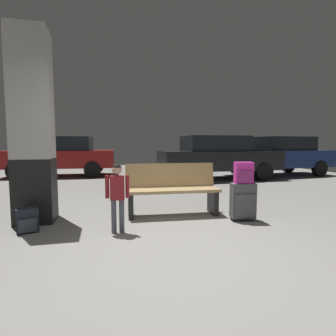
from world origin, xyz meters
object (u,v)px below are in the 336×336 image
(suitcase, at_px, (243,201))
(parked_car_far, at_px, (60,155))
(backpack_bright, at_px, (244,173))
(parked_car_near, at_px, (217,156))
(parked_car_side, at_px, (278,155))
(backpack_dark_floor, at_px, (28,221))
(bench, at_px, (172,189))
(child, at_px, (117,191))
(structural_pillar, at_px, (33,128))

(suitcase, distance_m, parked_car_far, 8.05)
(backpack_bright, distance_m, parked_car_near, 5.17)
(parked_car_side, bearing_deg, backpack_dark_floor, -146.42)
(backpack_dark_floor, bearing_deg, bench, 11.70)
(suitcase, xyz_separation_m, parked_car_far, (-3.76, 7.10, 0.48))
(backpack_bright, xyz_separation_m, child, (-1.99, -0.13, -0.18))
(structural_pillar, height_order, child, structural_pillar)
(bench, relative_size, parked_car_near, 0.40)
(suitcase, xyz_separation_m, parked_car_near, (1.73, 4.87, 0.48))
(backpack_bright, relative_size, backpack_dark_floor, 1.00)
(bench, xyz_separation_m, child, (-0.98, -0.78, 0.15))
(backpack_bright, relative_size, parked_car_far, 0.08)
(bench, xyz_separation_m, backpack_bright, (1.01, -0.64, 0.33))
(structural_pillar, distance_m, suitcase, 3.50)
(structural_pillar, relative_size, bench, 1.82)
(child, bearing_deg, structural_pillar, 144.25)
(child, relative_size, parked_car_far, 0.23)
(suitcase, height_order, backpack_dark_floor, suitcase)
(suitcase, bearing_deg, backpack_bright, -127.29)
(parked_car_near, height_order, parked_car_side, same)
(parked_car_near, bearing_deg, parked_car_side, 8.96)
(bench, height_order, backpack_bright, backpack_bright)
(bench, relative_size, suitcase, 2.71)
(parked_car_far, distance_m, parked_car_side, 8.46)
(structural_pillar, bearing_deg, child, -35.75)
(backpack_bright, xyz_separation_m, parked_car_near, (1.73, 4.87, 0.03))
(parked_car_side, bearing_deg, bench, -139.78)
(suitcase, relative_size, child, 0.63)
(backpack_bright, relative_size, child, 0.35)
(backpack_bright, relative_size, parked_car_near, 0.08)
(backpack_bright, bearing_deg, structural_pillar, 166.87)
(structural_pillar, height_order, backpack_bright, structural_pillar)
(structural_pillar, height_order, suitcase, structural_pillar)
(backpack_bright, height_order, parked_car_near, parked_car_near)
(parked_car_near, bearing_deg, backpack_bright, -109.59)
(bench, distance_m, backpack_dark_floor, 2.26)
(parked_car_side, bearing_deg, structural_pillar, -149.47)
(suitcase, distance_m, backpack_bright, 0.45)
(backpack_dark_floor, relative_size, parked_car_far, 0.08)
(structural_pillar, xyz_separation_m, backpack_bright, (3.22, -0.75, -0.70))
(backpack_bright, bearing_deg, child, -176.12)
(parked_car_side, bearing_deg, suitcase, -130.34)
(bench, distance_m, child, 1.26)
(child, distance_m, backpack_dark_floor, 1.33)
(suitcase, height_order, backpack_bright, backpack_bright)
(bench, height_order, backpack_dark_floor, bench)
(structural_pillar, distance_m, parked_car_far, 6.41)
(parked_car_side, bearing_deg, backpack_bright, -130.34)
(child, relative_size, parked_car_near, 0.23)
(bench, relative_size, parked_car_side, 0.39)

